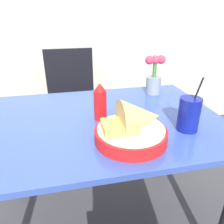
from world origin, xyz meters
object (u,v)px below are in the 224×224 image
at_px(ketchup_bottle, 101,102).
at_px(drink_cup, 189,115).
at_px(food_basket, 134,127).
at_px(chair_far_window, 72,95).
at_px(flower_vase, 154,77).

relative_size(ketchup_bottle, drink_cup, 0.73).
distance_m(food_basket, drink_cup, 0.25).
distance_m(chair_far_window, drink_cup, 1.17).
distance_m(chair_far_window, ketchup_bottle, 0.91).
distance_m(ketchup_bottle, drink_cup, 0.39).
relative_size(ketchup_bottle, flower_vase, 0.76).
xyz_separation_m(chair_far_window, flower_vase, (0.49, -0.58, 0.29)).
xyz_separation_m(chair_far_window, ketchup_bottle, (0.11, -0.86, 0.27)).
bearing_deg(food_basket, flower_vase, 60.42).
height_order(ketchup_bottle, drink_cup, drink_cup).
distance_m(chair_far_window, food_basket, 1.13).
bearing_deg(ketchup_bottle, flower_vase, 36.56).
relative_size(food_basket, flower_vase, 1.23).
height_order(food_basket, ketchup_bottle, same).
bearing_deg(chair_far_window, drink_cup, -66.40).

